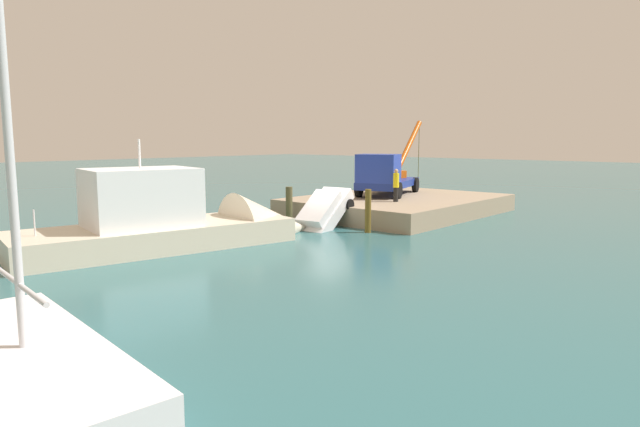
% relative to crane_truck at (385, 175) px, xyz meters
% --- Properties ---
extents(ground, '(200.00, 200.00, 0.00)m').
position_rel_crane_truck_xyz_m(ground, '(7.05, 1.05, -2.36)').
color(ground, '#2D6066').
extents(dock, '(12.74, 9.82, 1.05)m').
position_rel_crane_truck_xyz_m(dock, '(0.09, 1.05, -1.83)').
color(dock, gray).
rests_on(dock, ground).
extents(crane_truck, '(10.28, 4.44, 4.96)m').
position_rel_crane_truck_xyz_m(crane_truck, '(0.00, 0.00, 0.00)').
color(crane_truck, navy).
rests_on(crane_truck, dock).
extents(dock_worker, '(0.34, 0.34, 1.89)m').
position_rel_crane_truck_xyz_m(dock_worker, '(2.50, 2.45, -0.33)').
color(dock_worker, black).
rests_on(dock_worker, dock).
extents(salvaged_car, '(3.97, 2.32, 3.13)m').
position_rel_crane_truck_xyz_m(salvaged_car, '(7.72, 1.24, -1.71)').
color(salvaged_car, silver).
rests_on(salvaged_car, ground).
extents(moored_yacht, '(14.20, 6.73, 6.46)m').
position_rel_crane_truck_xyz_m(moored_yacht, '(14.40, -0.11, -1.79)').
color(moored_yacht, beige).
rests_on(moored_yacht, ground).
extents(distant_sailboat, '(3.53, 7.83, 8.36)m').
position_rel_crane_truck_xyz_m(distant_sailboat, '(25.41, 9.27, -2.19)').
color(distant_sailboat, white).
rests_on(distant_sailboat, ground).
extents(piling_near, '(0.38, 0.38, 2.00)m').
position_rel_crane_truck_xyz_m(piling_near, '(7.23, -1.53, -1.36)').
color(piling_near, '#4E4B2C').
rests_on(piling_near, ground).
extents(piling_mid, '(0.31, 0.31, 2.18)m').
position_rel_crane_truck_xyz_m(piling_mid, '(7.14, 3.88, -1.26)').
color(piling_mid, brown).
rests_on(piling_mid, ground).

